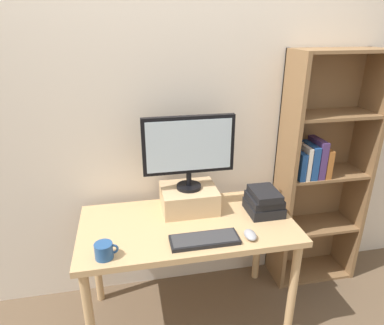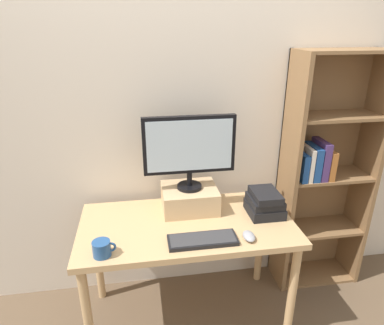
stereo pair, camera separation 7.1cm
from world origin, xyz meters
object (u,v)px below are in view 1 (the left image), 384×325
object	(u,v)px
book_stack	(264,202)
computer_mouse	(250,235)
keyboard	(204,240)
coffee_mug	(104,251)
computer_monitor	(189,148)
bookshelf_unit	(319,171)
riser_box	(189,198)
desk	(188,235)

from	to	relation	value
book_stack	computer_mouse	bearing A→B (deg)	-125.95
keyboard	coffee_mug	bearing A→B (deg)	-176.49
computer_monitor	keyboard	distance (m)	0.54
bookshelf_unit	riser_box	xyz separation A→B (m)	(-0.95, -0.11, -0.06)
bookshelf_unit	computer_mouse	distance (m)	0.85
computer_mouse	book_stack	distance (m)	0.30
computer_monitor	book_stack	world-z (taller)	computer_monitor
computer_monitor	computer_mouse	xyz separation A→B (m)	(0.27, -0.38, -0.39)
computer_monitor	computer_mouse	distance (m)	0.61
desk	riser_box	world-z (taller)	riser_box
keyboard	book_stack	bearing A→B (deg)	28.06
computer_mouse	book_stack	xyz separation A→B (m)	(0.18, 0.24, 0.05)
riser_box	book_stack	xyz separation A→B (m)	(0.44, -0.14, 0.00)
book_stack	desk	bearing A→B (deg)	-177.11
riser_box	computer_monitor	distance (m)	0.33
computer_monitor	coffee_mug	xyz separation A→B (m)	(-0.50, -0.40, -0.37)
book_stack	coffee_mug	world-z (taller)	book_stack
computer_monitor	desk	bearing A→B (deg)	-103.89
keyboard	riser_box	bearing A→B (deg)	92.15
desk	bookshelf_unit	bearing A→B (deg)	15.27
riser_box	computer_mouse	distance (m)	0.47
keyboard	book_stack	xyz separation A→B (m)	(0.43, 0.23, 0.06)
keyboard	computer_mouse	distance (m)	0.25
keyboard	coffee_mug	size ratio (longest dim) A/B	3.12
desk	computer_mouse	world-z (taller)	computer_mouse
bookshelf_unit	coffee_mug	distance (m)	1.54
computer_monitor	computer_mouse	bearing A→B (deg)	-55.00
keyboard	desk	bearing A→B (deg)	104.89
coffee_mug	riser_box	bearing A→B (deg)	38.41
desk	keyboard	distance (m)	0.23
desk	book_stack	world-z (taller)	book_stack
keyboard	coffee_mug	xyz separation A→B (m)	(-0.52, -0.03, 0.03)
riser_box	coffee_mug	size ratio (longest dim) A/B	2.85
computer_monitor	book_stack	distance (m)	0.57
book_stack	riser_box	bearing A→B (deg)	162.37
bookshelf_unit	keyboard	bearing A→B (deg)	-153.12
riser_box	computer_mouse	bearing A→B (deg)	-55.11
riser_box	book_stack	bearing A→B (deg)	-17.63
desk	computer_monitor	xyz separation A→B (m)	(0.04, 0.16, 0.49)
desk	riser_box	size ratio (longest dim) A/B	3.70
computer_monitor	computer_mouse	size ratio (longest dim) A/B	5.27
computer_mouse	coffee_mug	bearing A→B (deg)	-178.65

